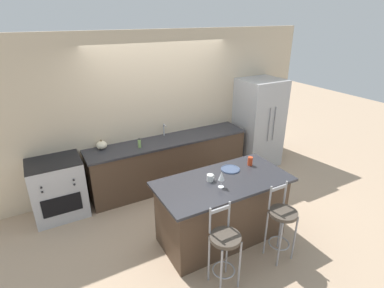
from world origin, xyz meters
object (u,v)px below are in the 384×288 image
oven_range (58,188)px  tumbler_cup (250,161)px  pumpkin_decoration (102,145)px  soap_bottle (139,144)px  bar_stool_far (282,220)px  dinner_plate (230,169)px  bar_stool_near (225,245)px  refrigerator (258,123)px  coffee_mug (210,178)px  wine_glass (221,176)px

oven_range → tumbler_cup: bearing=-30.8°
oven_range → pumpkin_decoration: 0.93m
soap_bottle → tumbler_cup: bearing=-50.5°
bar_stool_far → dinner_plate: 0.95m
bar_stool_near → tumbler_cup: bearing=40.3°
bar_stool_far → soap_bottle: bearing=114.3°
refrigerator → bar_stool_near: 3.31m
oven_range → coffee_mug: size_ratio=7.83×
bar_stool_far → pumpkin_decoration: bearing=122.3°
dinner_plate → tumbler_cup: bearing=-3.7°
refrigerator → dinner_plate: bearing=-140.4°
bar_stool_near → dinner_plate: bearing=52.1°
oven_range → dinner_plate: size_ratio=3.45×
oven_range → soap_bottle: bearing=-3.0°
dinner_plate → soap_bottle: (-0.84, 1.39, 0.03)m
refrigerator → bar_stool_far: refrigerator is taller
oven_range → bar_stool_far: size_ratio=0.90×
bar_stool_far → pumpkin_decoration: pumpkin_decoration is taller
tumbler_cup → oven_range: bearing=149.2°
bar_stool_near → coffee_mug: (0.28, 0.76, 0.40)m
bar_stool_far → tumbler_cup: 0.95m
oven_range → dinner_plate: dinner_plate is taller
wine_glass → bar_stool_far: bearing=-44.8°
soap_bottle → refrigerator: bearing=0.2°
bar_stool_far → wine_glass: bearing=135.2°
dinner_plate → wine_glass: wine_glass is taller
bar_stool_near → coffee_mug: size_ratio=8.66×
coffee_mug → refrigerator: bearing=35.9°
refrigerator → soap_bottle: (-2.53, -0.01, 0.07)m
coffee_mug → oven_range: bearing=137.9°
wine_glass → tumbler_cup: 0.76m
dinner_plate → coffee_mug: 0.43m
tumbler_cup → pumpkin_decoration: (-1.72, 1.66, -0.02)m
tumbler_cup → soap_bottle: size_ratio=0.75×
bar_stool_far → tumbler_cup: bearing=80.3°
bar_stool_near → wine_glass: wine_glass is taller
soap_bottle → dinner_plate: bearing=-59.0°
bar_stool_near → dinner_plate: 1.18m
dinner_plate → wine_glass: bearing=-139.6°
bar_stool_far → wine_glass: wine_glass is taller
refrigerator → coffee_mug: (-2.10, -1.52, 0.08)m
oven_range → coffee_mug: (1.75, -1.58, 0.50)m
tumbler_cup → soap_bottle: (-1.16, 1.41, -0.02)m
coffee_mug → pumpkin_decoration: bearing=119.3°
oven_range → bar_stool_near: (1.47, -2.34, 0.10)m
refrigerator → wine_glass: refrigerator is taller
wine_glass → soap_bottle: wine_glass is taller
bar_stool_far → oven_range: bearing=135.2°
bar_stool_far → coffee_mug: bar_stool_far is taller
tumbler_cup → soap_bottle: 1.83m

